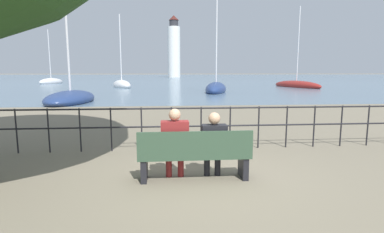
{
  "coord_description": "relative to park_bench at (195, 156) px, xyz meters",
  "views": [
    {
      "loc": [
        -0.49,
        -5.09,
        1.87
      ],
      "look_at": [
        0.0,
        0.5,
        1.05
      ],
      "focal_mm": 28.0,
      "sensor_mm": 36.0,
      "label": 1
    }
  ],
  "objects": [
    {
      "name": "sailboat_1",
      "position": [
        16.21,
        32.21,
        -0.15
      ],
      "size": [
        3.7,
        9.13,
        10.4
      ],
      "rotation": [
        0.0,
        0.0,
        0.22
      ],
      "color": "maroon",
      "rests_on": "ground_plane"
    },
    {
      "name": "seated_person_right",
      "position": [
        0.34,
        0.08,
        0.22
      ],
      "size": [
        0.44,
        0.35,
        1.19
      ],
      "color": "black",
      "rests_on": "ground_plane"
    },
    {
      "name": "ground_plane",
      "position": [
        0.0,
        0.06,
        -0.44
      ],
      "size": [
        1000.0,
        1000.0,
        0.0
      ],
      "primitive_type": "plane",
      "color": "#7A705B"
    },
    {
      "name": "sailboat_2",
      "position": [
        -19.77,
        47.62,
        -0.11
      ],
      "size": [
        3.43,
        5.51,
        9.33
      ],
      "rotation": [
        0.0,
        0.0,
        -0.35
      ],
      "color": "silver",
      "rests_on": "ground_plane"
    },
    {
      "name": "park_bench",
      "position": [
        0.0,
        0.0,
        0.0
      ],
      "size": [
        1.96,
        0.45,
        0.9
      ],
      "color": "#334C38",
      "rests_on": "ground_plane"
    },
    {
      "name": "harbor_water",
      "position": [
        0.0,
        161.88,
        -0.43
      ],
      "size": [
        600.0,
        300.0,
        0.01
      ],
      "color": "slate",
      "rests_on": "ground_plane"
    },
    {
      "name": "sailboat_4",
      "position": [
        4.31,
        23.45,
        -0.08
      ],
      "size": [
        3.42,
        6.74,
        12.55
      ],
      "rotation": [
        0.0,
        0.0,
        -0.25
      ],
      "color": "navy",
      "rests_on": "ground_plane"
    },
    {
      "name": "promenade_railing",
      "position": [
        -0.0,
        2.13,
        0.26
      ],
      "size": [
        15.17,
        0.04,
        1.05
      ],
      "color": "black",
      "rests_on": "ground_plane"
    },
    {
      "name": "seated_person_left",
      "position": [
        -0.34,
        0.08,
        0.25
      ],
      "size": [
        0.48,
        0.35,
        1.26
      ],
      "color": "maroon",
      "rests_on": "ground_plane"
    },
    {
      "name": "sailboat_0",
      "position": [
        -6.05,
        33.58,
        -0.1
      ],
      "size": [
        3.66,
        5.39,
        9.38
      ],
      "rotation": [
        0.0,
        0.0,
        0.43
      ],
      "color": "white",
      "rests_on": "ground_plane"
    },
    {
      "name": "harbor_lighthouse",
      "position": [
        2.85,
        113.35,
        10.49
      ],
      "size": [
        4.79,
        4.79,
        23.5
      ],
      "color": "white",
      "rests_on": "ground_plane"
    },
    {
      "name": "sailboat_3",
      "position": [
        -6.55,
        14.62,
        -0.17
      ],
      "size": [
        2.6,
        6.21,
        10.83
      ],
      "rotation": [
        0.0,
        0.0,
        0.0
      ],
      "color": "navy",
      "rests_on": "ground_plane"
    }
  ]
}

